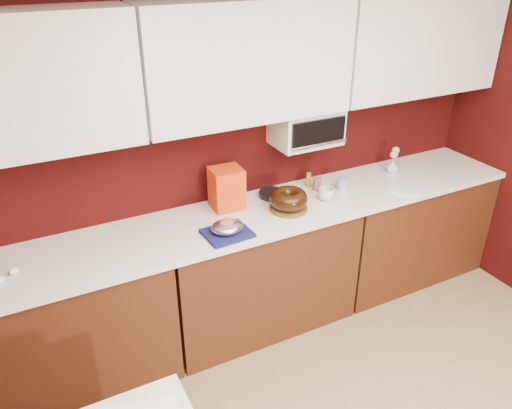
{
  "coord_description": "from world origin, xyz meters",
  "views": [
    {
      "loc": [
        -1.33,
        -0.62,
        2.46
      ],
      "look_at": [
        -0.06,
        1.84,
        1.02
      ],
      "focal_mm": 35.0,
      "sensor_mm": 36.0,
      "label": 1
    }
  ],
  "objects": [
    {
      "name": "toaster_oven",
      "position": [
        0.45,
        2.1,
        1.38
      ],
      "size": [
        0.45,
        0.3,
        0.25
      ],
      "primitive_type": "cube",
      "color": "white",
      "rests_on": "upper_cabinet_center"
    },
    {
      "name": "egg_left",
      "position": [
        -1.55,
        1.87,
        0.92
      ],
      "size": [
        0.05,
        0.05,
        0.04
      ],
      "primitive_type": "ellipsoid",
      "rotation": [
        0.0,
        0.0,
        -0.2
      ],
      "color": "white",
      "rests_on": "countertop"
    },
    {
      "name": "china_plate",
      "position": [
        1.1,
        1.76,
        0.91
      ],
      "size": [
        0.23,
        0.23,
        0.01
      ],
      "primitive_type": "cylinder",
      "rotation": [
        0.0,
        0.0,
        0.03
      ],
      "color": "white",
      "rests_on": "countertop"
    },
    {
      "name": "countertop",
      "position": [
        0.0,
        1.94,
        0.88
      ],
      "size": [
        4.0,
        0.62,
        0.04
      ],
      "primitive_type": "cube",
      "color": "white",
      "rests_on": "base_cabinet_center"
    },
    {
      "name": "pandoro_box",
      "position": [
        -0.15,
        2.1,
        1.04
      ],
      "size": [
        0.21,
        0.19,
        0.28
      ],
      "primitive_type": "cube",
      "rotation": [
        0.0,
        0.0,
        -0.05
      ],
      "color": "red",
      "rests_on": "countertop"
    },
    {
      "name": "upper_cabinet_center",
      "position": [
        0.0,
        2.08,
        1.85
      ],
      "size": [
        1.31,
        0.33,
        0.7
      ],
      "primitive_type": "cube",
      "color": "white",
      "rests_on": "wall_back"
    },
    {
      "name": "bundt_cake",
      "position": [
        0.2,
        1.88,
        0.98
      ],
      "size": [
        0.33,
        0.33,
        0.1
      ],
      "primitive_type": "torus",
      "rotation": [
        0.0,
        0.0,
        0.42
      ],
      "color": "black",
      "rests_on": "cake_base"
    },
    {
      "name": "navy_towel",
      "position": [
        -0.3,
        1.77,
        0.91
      ],
      "size": [
        0.29,
        0.25,
        0.02
      ],
      "primitive_type": "cube",
      "rotation": [
        0.0,
        0.0,
        0.06
      ],
      "color": "#14194D",
      "rests_on": "countertop"
    },
    {
      "name": "coffee_mug",
      "position": [
        0.5,
        1.89,
        0.95
      ],
      "size": [
        0.11,
        0.11,
        0.11
      ],
      "primitive_type": "imported",
      "rotation": [
        0.0,
        0.0,
        0.22
      ],
      "color": "silver",
      "rests_on": "countertop"
    },
    {
      "name": "foil_ham_nest",
      "position": [
        -0.3,
        1.77,
        0.96
      ],
      "size": [
        0.24,
        0.22,
        0.07
      ],
      "primitive_type": "ellipsoid",
      "rotation": [
        0.0,
        0.0,
        -0.28
      ],
      "color": "silver",
      "rests_on": "navy_towel"
    },
    {
      "name": "base_cabinet_left",
      "position": [
        -1.33,
        1.94,
        0.43
      ],
      "size": [
        1.31,
        0.58,
        0.86
      ],
      "primitive_type": "cube",
      "color": "#451F0D",
      "rests_on": "floor"
    },
    {
      "name": "wall_back",
      "position": [
        0.0,
        2.25,
        1.25
      ],
      "size": [
        4.0,
        0.02,
        2.5
      ],
      "primitive_type": "cube",
      "color": "#320806",
      "rests_on": "floor"
    },
    {
      "name": "cake_base",
      "position": [
        0.2,
        1.88,
        0.91
      ],
      "size": [
        0.31,
        0.31,
        0.02
      ],
      "primitive_type": "cylinder",
      "rotation": [
        0.0,
        0.0,
        0.29
      ],
      "color": "brown",
      "rests_on": "countertop"
    },
    {
      "name": "base_cabinet_center",
      "position": [
        0.0,
        1.94,
        0.43
      ],
      "size": [
        1.31,
        0.58,
        0.86
      ],
      "primitive_type": "cube",
      "color": "#451F0D",
      "rests_on": "floor"
    },
    {
      "name": "egg_right",
      "position": [
        -1.48,
        1.92,
        0.92
      ],
      "size": [
        0.06,
        0.05,
        0.04
      ],
      "primitive_type": "ellipsoid",
      "rotation": [
        0.0,
        0.0,
        0.07
      ],
      "color": "white",
      "rests_on": "countertop"
    },
    {
      "name": "upper_cabinet_right",
      "position": [
        1.33,
        2.08,
        1.85
      ],
      "size": [
        1.31,
        0.33,
        0.7
      ],
      "primitive_type": "cube",
      "color": "white",
      "rests_on": "wall_back"
    },
    {
      "name": "toaster_oven_door",
      "position": [
        0.45,
        1.94,
        1.38
      ],
      "size": [
        0.4,
        0.02,
        0.18
      ],
      "primitive_type": "cube",
      "color": "black",
      "rests_on": "toaster_oven"
    },
    {
      "name": "dark_pan",
      "position": [
        0.2,
        2.11,
        0.92
      ],
      "size": [
        0.23,
        0.23,
        0.03
      ],
      "primitive_type": "cylinder",
      "rotation": [
        0.0,
        0.0,
        -0.26
      ],
      "color": "black",
      "rests_on": "countertop"
    },
    {
      "name": "flower_vase",
      "position": [
        1.22,
        2.04,
        0.96
      ],
      "size": [
        0.08,
        0.08,
        0.11
      ],
      "primitive_type": "imported",
      "rotation": [
        0.0,
        0.0,
        0.09
      ],
      "color": "silver",
      "rests_on": "countertop"
    },
    {
      "name": "flower_pink",
      "position": [
        1.22,
        2.04,
        1.05
      ],
      "size": [
        0.06,
        0.06,
        0.06
      ],
      "primitive_type": "sphere",
      "color": "pink",
      "rests_on": "flower_vase"
    },
    {
      "name": "paper_cup",
      "position": [
        0.53,
        2.05,
        0.95
      ],
      "size": [
        0.07,
        0.07,
        0.09
      ],
      "primitive_type": "cylinder",
      "rotation": [
        0.0,
        0.0,
        0.12
      ],
      "color": "brown",
      "rests_on": "countertop"
    },
    {
      "name": "blue_jar",
      "position": [
        0.7,
        1.97,
        0.95
      ],
      "size": [
        0.08,
        0.08,
        0.09
      ],
      "primitive_type": "cylinder",
      "rotation": [
        0.0,
        0.0,
        -0.11
      ],
      "color": "#1C2B9B",
      "rests_on": "countertop"
    },
    {
      "name": "amber_bottle",
      "position": [
        0.51,
        2.13,
        0.95
      ],
      "size": [
        0.04,
        0.04,
        0.1
      ],
      "primitive_type": "cylinder",
      "rotation": [
        0.0,
        0.0,
        -0.19
      ],
      "color": "olive",
      "rests_on": "countertop"
    },
    {
      "name": "flower_blue",
      "position": [
        1.25,
        2.06,
        1.07
      ],
      "size": [
        0.06,
        0.06,
        0.06
      ],
      "primitive_type": "sphere",
      "color": "#94C0EE",
      "rests_on": "flower_vase"
    },
    {
      "name": "roasted_ham",
      "position": [
        -0.3,
        1.77,
        0.98
      ],
      "size": [
        0.1,
        0.08,
        0.06
      ],
      "primitive_type": "ellipsoid",
      "rotation": [
        0.0,
        0.0,
        0.03
      ],
      "color": "#A8624D",
      "rests_on": "foil_ham_nest"
    },
    {
      "name": "upper_cabinet_left",
      "position": [
        -1.33,
        2.08,
        1.85
      ],
      "size": [
        1.31,
        0.33,
        0.7
      ],
      "primitive_type": "cube",
      "color": "white",
      "rests_on": "wall_back"
    },
    {
      "name": "toaster_oven_handle",
      "position": [
        0.45,
        1.93,
        1.3
      ],
      "size": [
        0.42,
        0.02,
        0.02
      ],
      "primitive_type": "cylinder",
      "rotation": [
        0.0,
        1.57,
        0.0
      ],
      "color": "silver",
      "rests_on": "toaster_oven"
    },
    {
      "name": "base_cabinet_right",
      "position": [
        1.33,
        1.94,
        0.43
      ],
      "size": [
        1.31,
        0.58,
        0.86
      ],
      "primitive_type": "cube",
      "color": "#451F0D",
      "rests_on": "floor"
    }
  ]
}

